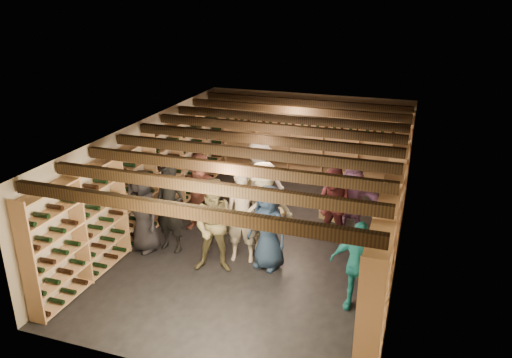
{
  "coord_description": "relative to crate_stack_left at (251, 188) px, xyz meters",
  "views": [
    {
      "loc": [
        2.89,
        -8.91,
        5.05
      ],
      "look_at": [
        -0.21,
        0.2,
        1.33
      ],
      "focal_mm": 35.0,
      "sensor_mm": 36.0,
      "label": 1
    }
  ],
  "objects": [
    {
      "name": "person_2",
      "position": [
        0.48,
        -3.32,
        0.58
      ],
      "size": [
        1.03,
        0.89,
        1.84
      ],
      "primitive_type": "imported",
      "rotation": [
        0.0,
        0.0,
        0.24
      ],
      "color": "brown",
      "rests_on": "ground"
    },
    {
      "name": "person_9",
      "position": [
        0.49,
        -0.88,
        0.59
      ],
      "size": [
        1.36,
        1.05,
        1.86
      ],
      "primitive_type": "imported",
      "rotation": [
        0.0,
        0.0,
        0.33
      ],
      "color": "#A9A099",
      "rests_on": "ground"
    },
    {
      "name": "person_5",
      "position": [
        -0.57,
        -1.76,
        0.52
      ],
      "size": [
        1.67,
        0.82,
        1.73
      ],
      "primitive_type": "imported",
      "rotation": [
        0.0,
        0.0,
        0.2
      ],
      "color": "brown",
      "rests_on": "ground"
    },
    {
      "name": "person_0",
      "position": [
        -1.23,
        -3.05,
        0.52
      ],
      "size": [
        0.98,
        0.8,
        1.72
      ],
      "primitive_type": "imported",
      "rotation": [
        0.0,
        0.0,
        -0.35
      ],
      "color": "black",
      "rests_on": "ground"
    },
    {
      "name": "person_8",
      "position": [
        2.36,
        -1.54,
        0.49
      ],
      "size": [
        0.95,
        0.83,
        1.67
      ],
      "primitive_type": "imported",
      "rotation": [
        0.0,
        0.0,
        -0.28
      ],
      "color": "#40171A",
      "rests_on": "ground"
    },
    {
      "name": "ceiling_joists",
      "position": [
        0.95,
        -1.98,
        1.92
      ],
      "size": [
        5.4,
        7.12,
        0.18
      ],
      "color": "black",
      "rests_on": "ground"
    },
    {
      "name": "wine_rack_right",
      "position": [
        3.52,
        -1.98,
        0.74
      ],
      "size": [
        0.32,
        7.5,
        2.15
      ],
      "color": "#A67C50",
      "rests_on": "ground"
    },
    {
      "name": "wine_rack_back",
      "position": [
        0.95,
        1.85,
        0.73
      ],
      "size": [
        4.7,
        0.3,
        2.15
      ],
      "color": "#A67C50",
      "rests_on": "ground"
    },
    {
      "name": "crate_stack_right",
      "position": [
        2.13,
        -0.37,
        -0.17
      ],
      "size": [
        0.57,
        0.45,
        0.34
      ],
      "rotation": [
        0.0,
        0.0,
        -0.28
      ],
      "color": "tan",
      "rests_on": "ground"
    },
    {
      "name": "ground",
      "position": [
        0.95,
        -1.98,
        -0.34
      ],
      "size": [
        8.0,
        8.0,
        0.0
      ],
      "primitive_type": "plane",
      "color": "black",
      "rests_on": "ground"
    },
    {
      "name": "person_6",
      "position": [
        1.35,
        -2.88,
        0.49
      ],
      "size": [
        0.93,
        0.73,
        1.67
      ],
      "primitive_type": "imported",
      "rotation": [
        0.0,
        0.0,
        -0.27
      ],
      "color": "#182841",
      "rests_on": "ground"
    },
    {
      "name": "person_1",
      "position": [
        -0.71,
        -2.87,
        0.58
      ],
      "size": [
        0.72,
        0.53,
        1.84
      ],
      "primitive_type": "imported",
      "rotation": [
        0.0,
        0.0,
        -0.13
      ],
      "color": "black",
      "rests_on": "ground"
    },
    {
      "name": "walls",
      "position": [
        0.95,
        -1.98,
        0.86
      ],
      "size": [
        5.52,
        8.02,
        2.4
      ],
      "color": "tan",
      "rests_on": "ground"
    },
    {
      "name": "person_3",
      "position": [
        1.06,
        -2.28,
        0.6
      ],
      "size": [
        1.4,
        1.13,
        1.89
      ],
      "primitive_type": "imported",
      "rotation": [
        0.0,
        0.0,
        0.41
      ],
      "color": "beige",
      "rests_on": "ground"
    },
    {
      "name": "person_7",
      "position": [
        0.81,
        -2.78,
        0.61
      ],
      "size": [
        0.77,
        0.58,
        1.9
      ],
      "primitive_type": "imported",
      "rotation": [
        0.0,
        0.0,
        0.2
      ],
      "color": "gray",
      "rests_on": "ground"
    },
    {
      "name": "ceiling",
      "position": [
        0.95,
        -1.98,
        2.06
      ],
      "size": [
        5.5,
        8.0,
        0.01
      ],
      "primitive_type": "cube",
      "color": "beige",
      "rests_on": "walls"
    },
    {
      "name": "crate_loose",
      "position": [
        0.8,
        -0.68,
        -0.25
      ],
      "size": [
        0.54,
        0.39,
        0.17
      ],
      "primitive_type": "cube",
      "rotation": [
        0.0,
        0.0,
        0.12
      ],
      "color": "tan",
      "rests_on": "ground"
    },
    {
      "name": "person_4",
      "position": [
        3.13,
        -3.65,
        0.46
      ],
      "size": [
        0.97,
        0.49,
        1.59
      ],
      "primitive_type": "imported",
      "rotation": [
        0.0,
        0.0,
        -0.11
      ],
      "color": "#186E74",
      "rests_on": "ground"
    },
    {
      "name": "person_11",
      "position": [
        2.63,
        -0.93,
        0.43
      ],
      "size": [
        1.47,
        0.61,
        1.54
      ],
      "primitive_type": "imported",
      "rotation": [
        0.0,
        0.0,
        0.11
      ],
      "color": "#805283",
      "rests_on": "ground"
    },
    {
      "name": "crate_stack_left",
      "position": [
        0.0,
        0.0,
        0.0
      ],
      "size": [
        0.54,
        0.39,
        0.68
      ],
      "rotation": [
        0.0,
        0.0,
        -0.12
      ],
      "color": "tan",
      "rests_on": "ground"
    },
    {
      "name": "wine_rack_left",
      "position": [
        -1.62,
        -1.98,
        0.74
      ],
      "size": [
        0.32,
        7.5,
        2.15
      ],
      "color": "#A67C50",
      "rests_on": "ground"
    }
  ]
}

